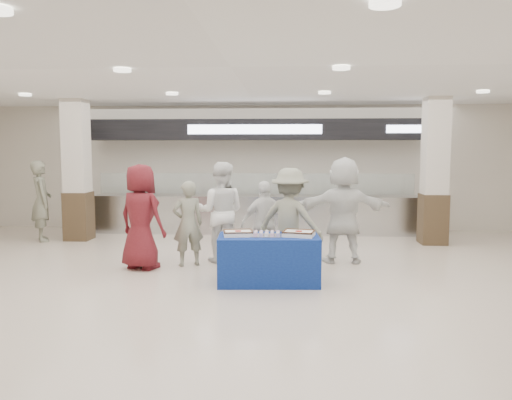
# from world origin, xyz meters

# --- Properties ---
(ground) EXTENTS (14.00, 14.00, 0.00)m
(ground) POSITION_xyz_m (0.00, 0.00, 0.00)
(ground) COLOR beige
(ground) RESTS_ON ground
(serving_line) EXTENTS (8.70, 0.85, 2.80)m
(serving_line) POSITION_xyz_m (0.00, 5.40, 1.16)
(serving_line) COLOR #B5B8BC
(serving_line) RESTS_ON ground
(column_left) EXTENTS (0.55, 0.55, 3.20)m
(column_left) POSITION_xyz_m (-4.00, 4.20, 1.53)
(column_left) COLOR #3A2A1A
(column_left) RESTS_ON ground
(column_right) EXTENTS (0.55, 0.55, 3.20)m
(column_right) POSITION_xyz_m (4.00, 4.20, 1.53)
(column_right) COLOR #3A2A1A
(column_right) RESTS_ON ground
(display_table) EXTENTS (1.59, 0.87, 0.75)m
(display_table) POSITION_xyz_m (0.50, 0.72, 0.38)
(display_table) COLOR navy
(display_table) RESTS_ON ground
(sheet_cake_left) EXTENTS (0.49, 0.41, 0.09)m
(sheet_cake_left) POSITION_xyz_m (0.03, 0.69, 0.80)
(sheet_cake_left) COLOR white
(sheet_cake_left) RESTS_ON display_table
(sheet_cake_right) EXTENTS (0.53, 0.45, 0.10)m
(sheet_cake_right) POSITION_xyz_m (0.97, 0.71, 0.80)
(sheet_cake_right) COLOR white
(sheet_cake_right) RESTS_ON display_table
(cupcake_tray) EXTENTS (0.43, 0.33, 0.07)m
(cupcake_tray) POSITION_xyz_m (0.47, 0.67, 0.78)
(cupcake_tray) COLOR #AAAAAE
(cupcake_tray) RESTS_ON display_table
(civilian_maroon) EXTENTS (1.05, 0.90, 1.83)m
(civilian_maroon) POSITION_xyz_m (-1.74, 1.53, 0.91)
(civilian_maroon) COLOR maroon
(civilian_maroon) RESTS_ON ground
(soldier_a) EXTENTS (0.66, 0.56, 1.52)m
(soldier_a) POSITION_xyz_m (-0.98, 1.80, 0.76)
(soldier_a) COLOR gray
(soldier_a) RESTS_ON ground
(chef_tall) EXTENTS (0.93, 0.74, 1.85)m
(chef_tall) POSITION_xyz_m (-0.44, 2.20, 0.93)
(chef_tall) COLOR white
(chef_tall) RESTS_ON ground
(chef_short) EXTENTS (0.96, 0.63, 1.52)m
(chef_short) POSITION_xyz_m (0.40, 1.94, 0.76)
(chef_short) COLOR white
(chef_short) RESTS_ON ground
(soldier_b) EXTENTS (1.30, 1.02, 1.77)m
(soldier_b) POSITION_xyz_m (0.83, 1.46, 0.89)
(soldier_b) COLOR gray
(soldier_b) RESTS_ON ground
(civilian_white) EXTENTS (1.83, 0.68, 1.95)m
(civilian_white) POSITION_xyz_m (1.81, 2.23, 0.97)
(civilian_white) COLOR white
(civilian_white) RESTS_ON ground
(soldier_bg) EXTENTS (0.73, 0.80, 1.82)m
(soldier_bg) POSITION_xyz_m (-4.77, 3.99, 0.91)
(soldier_bg) COLOR gray
(soldier_bg) RESTS_ON ground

